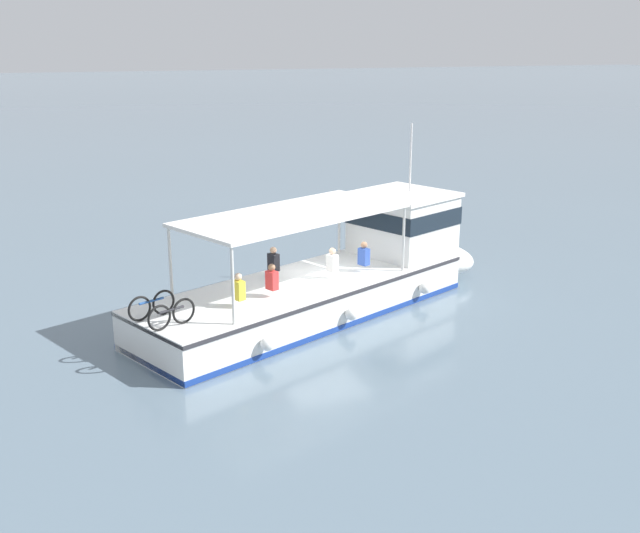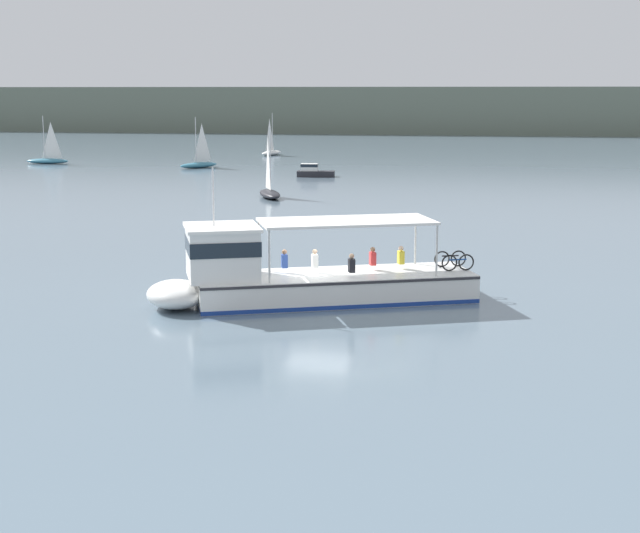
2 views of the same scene
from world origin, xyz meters
name	(u,v)px [view 1 (image 1 of 2)]	position (x,y,z in m)	size (l,w,h in m)	color
ground_plane	(322,310)	(0.00, 0.00, 0.00)	(400.00, 400.00, 0.00)	slate
ferry_main	(344,272)	(-0.86, -0.37, 1.02)	(12.92, 7.71, 5.32)	white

